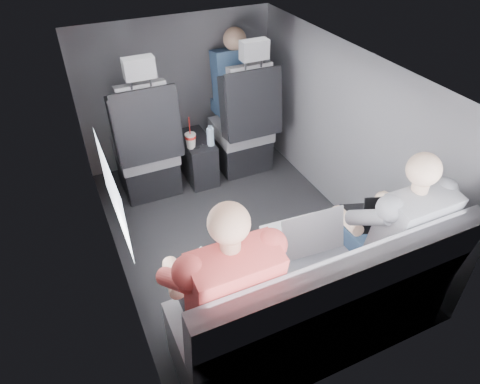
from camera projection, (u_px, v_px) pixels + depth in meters
name	position (u px, v px, depth m)	size (l,w,h in m)	color
floor	(237.00, 234.00, 3.37)	(2.60, 2.60, 0.00)	black
ceiling	(237.00, 67.00, 2.56)	(2.60, 2.60, 0.00)	#B2B2AD
panel_left	(106.00, 195.00, 2.66)	(0.02, 2.60, 1.35)	#56565B
panel_right	(344.00, 135.00, 3.27)	(0.02, 2.60, 1.35)	#56565B
panel_front	(178.00, 92.00, 3.91)	(1.80, 0.02, 1.35)	#56565B
panel_back	(351.00, 297.00, 2.02)	(1.80, 0.02, 1.35)	#56565B
side_window	(113.00, 191.00, 2.32)	(0.02, 0.75, 0.42)	white
seatbelt	(253.00, 97.00, 3.53)	(0.05, 0.01, 0.65)	black
front_seat_left	(147.00, 152.00, 3.59)	(0.52, 0.58, 1.26)	black
front_seat_right	(244.00, 130.00, 3.89)	(0.52, 0.58, 1.26)	black
center_console	(197.00, 158.00, 3.89)	(0.24, 0.48, 0.41)	black
rear_bench	(315.00, 309.00, 2.41)	(1.60, 0.57, 0.92)	slate
soda_cup	(191.00, 140.00, 3.61)	(0.09, 0.09, 0.29)	white
water_bottle	(210.00, 136.00, 3.64)	(0.06, 0.06, 0.18)	#9ABBD0
laptop_white	(203.00, 275.00, 2.19)	(0.39, 0.44, 0.24)	white
laptop_silver	(302.00, 233.00, 2.44)	(0.39, 0.35, 0.26)	silver
laptop_black	(378.00, 215.00, 2.57)	(0.39, 0.40, 0.24)	black
passenger_rear_left	(222.00, 289.00, 2.11)	(0.51, 0.63, 1.24)	#2D2D31
passenger_rear_right	(389.00, 231.00, 2.47)	(0.49, 0.61, 1.20)	navy
passenger_front_right	(235.00, 83.00, 3.88)	(0.40, 0.40, 0.81)	navy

